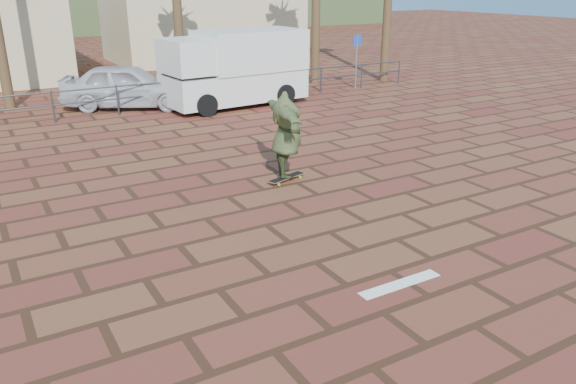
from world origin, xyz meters
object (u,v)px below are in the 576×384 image
object	(u,v)px
longboard	(286,178)
car_white	(218,62)
campervan	(236,67)
skateboarder	(286,135)
car_silver	(128,86)

from	to	relation	value
longboard	car_white	distance (m)	13.57
campervan	car_white	bearing A→B (deg)	68.47
skateboarder	car_silver	distance (m)	9.48
campervan	car_silver	bearing A→B (deg)	151.60
campervan	longboard	bearing A→B (deg)	-112.54
skateboarder	car_silver	world-z (taller)	skateboarder
skateboarder	car_white	world-z (taller)	skateboarder
campervan	car_silver	xyz separation A→B (m)	(-3.43, 1.50, -0.59)
longboard	car_silver	bearing A→B (deg)	79.34
longboard	car_white	size ratio (longest dim) A/B	0.20
skateboarder	campervan	world-z (taller)	campervan
skateboarder	campervan	xyz separation A→B (m)	(2.54, 7.93, 0.30)
campervan	car_silver	size ratio (longest dim) A/B	1.14
car_silver	car_white	bearing A→B (deg)	-27.39
campervan	car_silver	distance (m)	3.79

